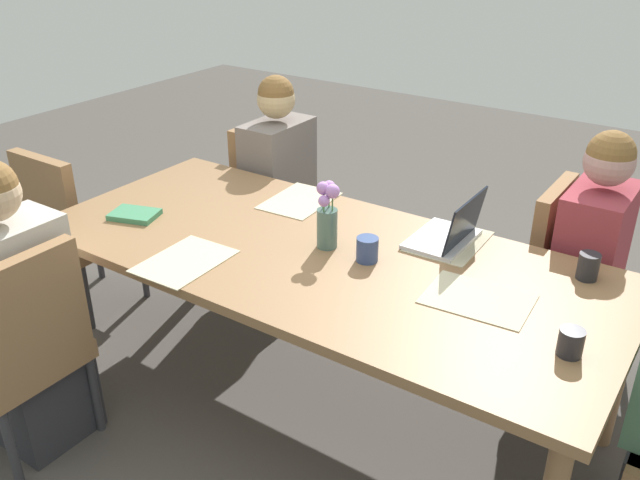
{
  "coord_description": "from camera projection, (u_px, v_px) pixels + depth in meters",
  "views": [
    {
      "loc": [
        1.33,
        -1.96,
        1.99
      ],
      "look_at": [
        0.0,
        0.0,
        0.8
      ],
      "focal_mm": 37.96,
      "sensor_mm": 36.0,
      "label": 1
    }
  ],
  "objects": [
    {
      "name": "chair_head_left_right_mid",
      "position": [
        72.0,
        224.0,
        3.48
      ],
      "size": [
        0.44,
        0.44,
        0.9
      ],
      "color": "olive",
      "rests_on": "ground_plane"
    },
    {
      "name": "chair_far_left_near",
      "position": [
        275.0,
        194.0,
        3.84
      ],
      "size": [
        0.44,
        0.44,
        0.9
      ],
      "color": "olive",
      "rests_on": "ground_plane"
    },
    {
      "name": "laptop_far_right_near",
      "position": [
        449.0,
        233.0,
        2.71
      ],
      "size": [
        0.22,
        0.32,
        0.21
      ],
      "color": "silver",
      "rests_on": "dining_table"
    },
    {
      "name": "placemat_near_left_far",
      "position": [
        185.0,
        261.0,
        2.6
      ],
      "size": [
        0.27,
        0.37,
        0.0
      ],
      "primitive_type": "cube",
      "rotation": [
        0.0,
        0.0,
        1.6
      ],
      "color": "beige",
      "rests_on": "dining_table"
    },
    {
      "name": "person_far_right_near",
      "position": [
        585.0,
        281.0,
        2.91
      ],
      "size": [
        0.36,
        0.4,
        1.19
      ],
      "color": "#2D2D33",
      "rests_on": "ground_plane"
    },
    {
      "name": "flower_vase",
      "position": [
        327.0,
        216.0,
        2.65
      ],
      "size": [
        0.1,
        0.1,
        0.27
      ],
      "color": "#4C6B60",
      "rests_on": "dining_table"
    },
    {
      "name": "coffee_mug_centre_left",
      "position": [
        588.0,
        266.0,
        2.46
      ],
      "size": [
        0.08,
        0.08,
        0.1
      ],
      "primitive_type": "cylinder",
      "color": "#232328",
      "rests_on": "dining_table"
    },
    {
      "name": "ground_plane",
      "position": [
        320.0,
        400.0,
        3.01
      ],
      "size": [
        10.0,
        10.0,
        0.0
      ],
      "primitive_type": "plane",
      "color": "#4C4742"
    },
    {
      "name": "person_near_left_far",
      "position": [
        22.0,
        324.0,
        2.61
      ],
      "size": [
        0.36,
        0.4,
        1.19
      ],
      "color": "#2D2D33",
      "rests_on": "ground_plane"
    },
    {
      "name": "book_red_cover",
      "position": [
        135.0,
        215.0,
        2.96
      ],
      "size": [
        0.23,
        0.2,
        0.02
      ],
      "primitive_type": "cube",
      "rotation": [
        0.0,
        0.0,
        0.32
      ],
      "color": "#3D7F56",
      "rests_on": "dining_table"
    },
    {
      "name": "chair_near_left_far",
      "position": [
        22.0,
        344.0,
        2.54
      ],
      "size": [
        0.44,
        0.44,
        0.9
      ],
      "color": "olive",
      "rests_on": "ground_plane"
    },
    {
      "name": "dining_table",
      "position": [
        320.0,
        266.0,
        2.7
      ],
      "size": [
        2.36,
        1.05,
        0.75
      ],
      "color": "olive",
      "rests_on": "ground_plane"
    },
    {
      "name": "placemat_far_left_near",
      "position": [
        300.0,
        201.0,
        3.12
      ],
      "size": [
        0.28,
        0.37,
        0.0
      ],
      "primitive_type": "cube",
      "rotation": [
        0.0,
        0.0,
        -1.51
      ],
      "color": "beige",
      "rests_on": "dining_table"
    },
    {
      "name": "chair_far_right_near",
      "position": [
        571.0,
        276.0,
        3.0
      ],
      "size": [
        0.44,
        0.44,
        0.9
      ],
      "color": "olive",
      "rests_on": "ground_plane"
    },
    {
      "name": "placemat_head_right_left_mid",
      "position": [
        478.0,
        299.0,
        2.35
      ],
      "size": [
        0.38,
        0.28,
        0.0
      ],
      "primitive_type": "cube",
      "rotation": [
        0.0,
        0.0,
        3.21
      ],
      "color": "beige",
      "rests_on": "dining_table"
    },
    {
      "name": "coffee_mug_near_right",
      "position": [
        571.0,
        342.0,
        2.04
      ],
      "size": [
        0.08,
        0.08,
        0.09
      ],
      "primitive_type": "cylinder",
      "color": "#232328",
      "rests_on": "dining_table"
    },
    {
      "name": "person_far_left_near",
      "position": [
        279.0,
        196.0,
        3.75
      ],
      "size": [
        0.36,
        0.4,
        1.19
      ],
      "color": "#2D2D33",
      "rests_on": "ground_plane"
    },
    {
      "name": "placemat_far_right_near",
      "position": [
        449.0,
        241.0,
        2.75
      ],
      "size": [
        0.27,
        0.37,
        0.0
      ],
      "primitive_type": "cube",
      "rotation": [
        0.0,
        0.0,
        -1.54
      ],
      "color": "beige",
      "rests_on": "dining_table"
    },
    {
      "name": "coffee_mug_near_left",
      "position": [
        367.0,
        249.0,
        2.58
      ],
      "size": [
        0.09,
        0.09,
        0.1
      ],
      "primitive_type": "cylinder",
      "color": "#33477A",
      "rests_on": "dining_table"
    }
  ]
}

